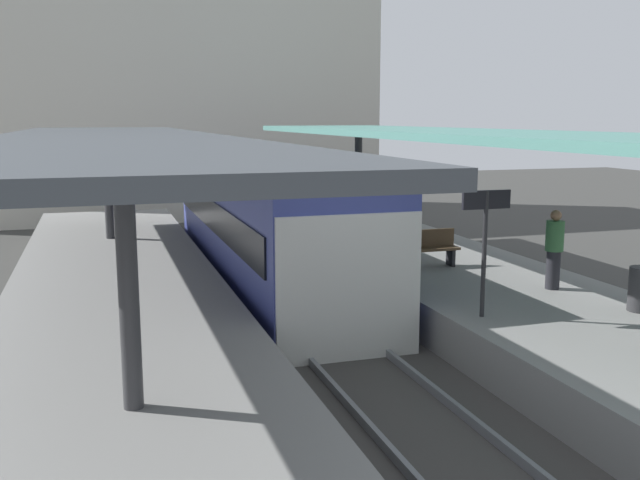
% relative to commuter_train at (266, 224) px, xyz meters
% --- Properties ---
extents(ground_plane, '(80.00, 80.00, 0.00)m').
position_rel_commuter_train_xyz_m(ground_plane, '(0.00, -4.28, -1.73)').
color(ground_plane, '#383835').
extents(platform_left, '(4.40, 28.00, 1.00)m').
position_rel_commuter_train_xyz_m(platform_left, '(-3.80, -4.28, -1.23)').
color(platform_left, gray).
rests_on(platform_left, ground_plane).
extents(platform_right, '(4.40, 28.00, 1.00)m').
position_rel_commuter_train_xyz_m(platform_right, '(3.80, -4.28, -1.23)').
color(platform_right, gray).
rests_on(platform_right, ground_plane).
extents(track_ballast, '(3.20, 28.00, 0.20)m').
position_rel_commuter_train_xyz_m(track_ballast, '(0.00, -4.28, -1.63)').
color(track_ballast, '#423F3D').
rests_on(track_ballast, ground_plane).
extents(rail_near_side, '(0.08, 28.00, 0.14)m').
position_rel_commuter_train_xyz_m(rail_near_side, '(-0.72, -4.28, -1.46)').
color(rail_near_side, slate).
rests_on(rail_near_side, track_ballast).
extents(rail_far_side, '(0.08, 28.00, 0.14)m').
position_rel_commuter_train_xyz_m(rail_far_side, '(0.72, -4.28, -1.46)').
color(rail_far_side, slate).
rests_on(rail_far_side, track_ballast).
extents(commuter_train, '(2.78, 12.66, 3.10)m').
position_rel_commuter_train_xyz_m(commuter_train, '(0.00, 0.00, 0.00)').
color(commuter_train, '#38428C').
rests_on(commuter_train, track_ballast).
extents(canopy_left, '(4.18, 21.00, 3.10)m').
position_rel_commuter_train_xyz_m(canopy_left, '(-3.80, -2.88, 2.25)').
color(canopy_left, '#333335').
rests_on(canopy_left, platform_left).
extents(canopy_right, '(4.18, 21.00, 3.14)m').
position_rel_commuter_train_xyz_m(canopy_right, '(3.80, -2.88, 2.29)').
color(canopy_right, '#333335').
rests_on(canopy_right, platform_right).
extents(platform_bench, '(1.40, 0.41, 0.86)m').
position_rel_commuter_train_xyz_m(platform_bench, '(3.17, -2.90, -0.26)').
color(platform_bench, black).
rests_on(platform_bench, platform_right).
extents(platform_sign, '(0.90, 0.08, 2.21)m').
position_rel_commuter_train_xyz_m(platform_sign, '(2.20, -6.98, 0.90)').
color(platform_sign, '#262628').
rests_on(platform_sign, platform_right).
extents(passenger_near_bench, '(0.36, 0.36, 1.61)m').
position_rel_commuter_train_xyz_m(passenger_near_bench, '(4.61, -5.62, 0.11)').
color(passenger_near_bench, '#232328').
rests_on(passenger_near_bench, platform_right).
extents(station_building_backdrop, '(18.00, 6.00, 11.00)m').
position_rel_commuter_train_xyz_m(station_building_backdrop, '(-0.68, 15.72, 3.77)').
color(station_building_backdrop, beige).
rests_on(station_building_backdrop, ground_plane).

